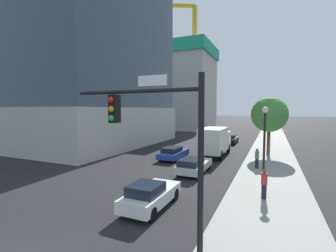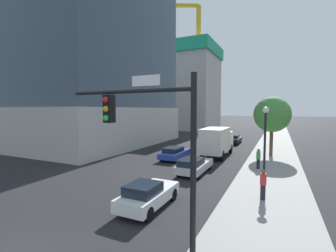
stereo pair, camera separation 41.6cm
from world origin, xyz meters
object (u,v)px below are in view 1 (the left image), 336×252
(car_silver, at_px, (194,165))
(pedestrian_green_shirt, at_px, (257,158))
(construction_building, at_px, (184,83))
(street_tree, at_px, (269,115))
(traffic_light_pole, at_px, (158,132))
(street_lamp, at_px, (265,132))
(box_truck, at_px, (215,140))
(pedestrian_red_shirt, at_px, (264,184))
(car_white, at_px, (150,195))
(car_black, at_px, (231,139))
(car_blue, at_px, (173,153))

(car_silver, relative_size, pedestrian_green_shirt, 2.62)
(construction_building, distance_m, street_tree, 39.28)
(traffic_light_pole, relative_size, street_lamp, 1.19)
(car_silver, height_order, box_truck, box_truck)
(traffic_light_pole, height_order, pedestrian_green_shirt, traffic_light_pole)
(street_lamp, relative_size, pedestrian_green_shirt, 3.05)
(construction_building, height_order, pedestrian_red_shirt, construction_building)
(traffic_light_pole, relative_size, car_white, 1.52)
(car_white, relative_size, car_silver, 0.91)
(construction_building, xyz_separation_m, street_lamp, (21.53, -41.93, -8.69))
(street_tree, height_order, box_truck, street_tree)
(construction_building, distance_m, car_black, 30.67)
(car_black, relative_size, pedestrian_green_shirt, 2.58)
(street_lamp, distance_m, car_blue, 10.46)
(box_truck, height_order, pedestrian_red_shirt, box_truck)
(car_black, distance_m, pedestrian_red_shirt, 23.26)
(car_white, xyz_separation_m, pedestrian_green_shirt, (4.68, 10.77, 0.32))
(construction_building, relative_size, car_silver, 6.69)
(construction_building, distance_m, car_silver, 46.44)
(traffic_light_pole, xyz_separation_m, pedestrian_green_shirt, (2.46, 14.24, -3.42))
(car_blue, bearing_deg, street_tree, 31.76)
(box_truck, xyz_separation_m, pedestrian_green_shirt, (4.68, -4.42, -0.78))
(construction_building, xyz_separation_m, car_black, (16.21, -23.29, -11.64))
(traffic_light_pole, xyz_separation_m, car_black, (-2.21, 29.56, -3.75))
(street_tree, xyz_separation_m, car_blue, (-9.15, -5.66, -4.02))
(car_white, height_order, car_blue, car_white)
(construction_building, relative_size, traffic_light_pole, 4.83)
(street_lamp, height_order, car_blue, street_lamp)
(street_tree, distance_m, pedestrian_green_shirt, 7.73)
(pedestrian_red_shirt, height_order, pedestrian_green_shirt, pedestrian_green_shirt)
(car_blue, relative_size, box_truck, 0.67)
(car_white, distance_m, pedestrian_green_shirt, 11.75)
(car_black, height_order, box_truck, box_truck)
(car_blue, bearing_deg, street_lamp, -26.20)
(traffic_light_pole, xyz_separation_m, box_truck, (-2.21, 18.66, -2.64))
(construction_building, relative_size, car_blue, 6.66)
(street_tree, height_order, car_silver, street_tree)
(traffic_light_pole, relative_size, box_truck, 0.92)
(construction_building, height_order, car_blue, construction_building)
(pedestrian_red_shirt, bearing_deg, car_silver, 144.14)
(construction_building, distance_m, box_truck, 39.28)
(pedestrian_green_shirt, bearing_deg, construction_building, 118.42)
(pedestrian_red_shirt, bearing_deg, car_white, -147.54)
(box_truck, bearing_deg, pedestrian_red_shirt, -64.88)
(traffic_light_pole, bearing_deg, pedestrian_green_shirt, 80.19)
(car_blue, height_order, pedestrian_red_shirt, pedestrian_red_shirt)
(construction_building, bearing_deg, car_blue, -71.52)
(construction_building, bearing_deg, pedestrian_green_shirt, -61.58)
(car_white, xyz_separation_m, box_truck, (-0.00, 15.19, 1.10))
(street_lamp, relative_size, box_truck, 0.78)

